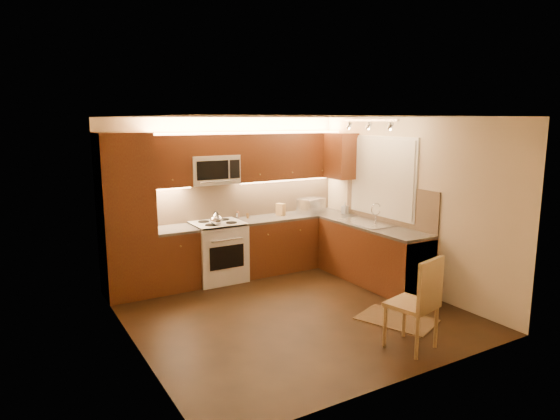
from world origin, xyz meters
TOP-DOWN VIEW (x-y plane):
  - floor at (0.00, 0.00)m, footprint 4.00×4.00m
  - ceiling at (0.00, 0.00)m, footprint 4.00×4.00m
  - wall_back at (0.00, 2.00)m, footprint 4.00×0.01m
  - wall_front at (0.00, -2.00)m, footprint 4.00×0.01m
  - wall_left at (-2.00, 0.00)m, footprint 0.01×4.00m
  - wall_right at (2.00, 0.00)m, footprint 0.01×4.00m
  - pantry at (-1.65, 1.70)m, footprint 0.70×0.60m
  - base_cab_back_left at (-0.99, 1.70)m, footprint 0.62×0.60m
  - counter_back_left at (-0.99, 1.70)m, footprint 0.62×0.60m
  - base_cab_back_right at (1.04, 1.70)m, footprint 1.92×0.60m
  - counter_back_right at (1.04, 1.70)m, footprint 1.92×0.60m
  - base_cab_right at (1.70, 0.40)m, footprint 0.60×2.00m
  - counter_right at (1.70, 0.40)m, footprint 0.60×2.00m
  - dishwasher at (1.70, -0.30)m, footprint 0.58×0.60m
  - backsplash_back at (0.35, 1.99)m, footprint 3.30×0.02m
  - backsplash_right at (1.99, 0.40)m, footprint 0.02×2.00m
  - upper_cab_back_left at (-0.99, 1.82)m, footprint 0.62×0.35m
  - upper_cab_back_right at (1.04, 1.82)m, footprint 1.92×0.35m
  - upper_cab_bridge at (-0.30, 1.82)m, footprint 0.76×0.35m
  - upper_cab_right_corner at (1.82, 1.40)m, footprint 0.35×0.50m
  - stove at (-0.30, 1.68)m, footprint 0.76×0.65m
  - microwave at (-0.30, 1.81)m, footprint 0.76×0.38m
  - window_frame at (1.99, 0.55)m, footprint 0.03×1.44m
  - window_blinds at (1.97, 0.55)m, footprint 0.02×1.36m
  - sink at (1.70, 0.55)m, footprint 0.52×0.86m
  - faucet at (1.88, 0.55)m, footprint 0.20×0.04m
  - track_light_bar at (1.55, 0.40)m, footprint 0.04×1.20m
  - kettle at (-0.39, 1.50)m, footprint 0.20×0.20m
  - toaster_oven at (1.43, 1.69)m, footprint 0.49×0.42m
  - knife_block at (0.87, 1.76)m, footprint 0.13×0.17m
  - spice_jar_a at (0.14, 1.91)m, footprint 0.05×0.05m
  - spice_jar_b at (0.29, 1.82)m, footprint 0.05×0.05m
  - spice_jar_c at (0.14, 1.89)m, footprint 0.04×0.04m
  - spice_jar_d at (0.17, 1.93)m, footprint 0.06×0.06m
  - soap_bottle at (1.89, 1.34)m, footprint 0.11×0.11m
  - rug at (0.99, -0.90)m, footprint 0.91×1.07m
  - dining_chair at (0.59, -1.52)m, footprint 0.56×0.56m

SIDE VIEW (x-z plane):
  - floor at x=0.00m, z-range -0.01..0.01m
  - rug at x=0.99m, z-range 0.00..0.01m
  - base_cab_back_left at x=-0.99m, z-range 0.00..0.86m
  - base_cab_back_right at x=1.04m, z-range 0.00..0.86m
  - base_cab_right at x=1.70m, z-range 0.00..0.86m
  - dishwasher at x=1.70m, z-range 0.01..0.85m
  - stove at x=-0.30m, z-range 0.00..0.92m
  - dining_chair at x=0.59m, z-range 0.00..1.04m
  - counter_back_left at x=-0.99m, z-range 0.86..0.90m
  - counter_back_right at x=1.04m, z-range 0.86..0.90m
  - counter_right at x=1.70m, z-range 0.86..0.90m
  - spice_jar_b at x=0.29m, z-range 0.90..0.98m
  - spice_jar_a at x=0.14m, z-range 0.90..0.99m
  - spice_jar_c at x=0.14m, z-range 0.90..0.99m
  - spice_jar_d at x=0.17m, z-range 0.90..1.01m
  - sink at x=1.70m, z-range 0.90..1.05m
  - soap_bottle at x=1.89m, z-range 0.90..1.10m
  - knife_block at x=0.87m, z-range 0.90..1.10m
  - toaster_oven at x=1.43m, z-range 0.90..1.15m
  - kettle at x=-0.39m, z-range 0.92..1.13m
  - faucet at x=1.88m, z-range 0.90..1.20m
  - pantry at x=-1.65m, z-range 0.00..2.30m
  - backsplash_back at x=0.35m, z-range 0.90..1.50m
  - backsplash_right at x=1.99m, z-range 0.90..1.50m
  - wall_back at x=0.00m, z-range 0.00..2.50m
  - wall_front at x=0.00m, z-range 0.00..2.50m
  - wall_left at x=-2.00m, z-range 0.00..2.50m
  - wall_right at x=2.00m, z-range 0.00..2.50m
  - window_frame at x=1.99m, z-range 0.98..2.22m
  - window_blinds at x=1.97m, z-range 1.02..2.18m
  - microwave at x=-0.30m, z-range 1.50..1.94m
  - upper_cab_back_left at x=-0.99m, z-range 1.50..2.25m
  - upper_cab_back_right at x=1.04m, z-range 1.50..2.25m
  - upper_cab_right_corner at x=1.82m, z-range 1.50..2.25m
  - upper_cab_bridge at x=-0.30m, z-range 1.94..2.25m
  - track_light_bar at x=1.55m, z-range 2.44..2.48m
  - ceiling at x=0.00m, z-range 2.50..2.50m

